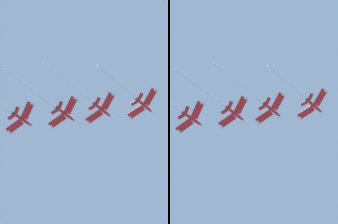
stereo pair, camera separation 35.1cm
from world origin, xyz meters
The scene contains 4 objects.
jet_lead centered at (-16.97, 0.92, 167.95)m, with size 25.79×34.78×8.60m.
jet_second centered at (-37.77, -3.78, 164.71)m, with size 28.27×38.64×9.23m.
jet_third centered at (-57.07, -9.93, 161.86)m, with size 27.75×37.36×8.63m.
jet_fourth centered at (-79.86, -17.09, 159.65)m, with size 30.99×41.56×9.54m.
Camera 1 is at (-30.19, -43.27, 1.59)m, focal length 53.97 mm.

